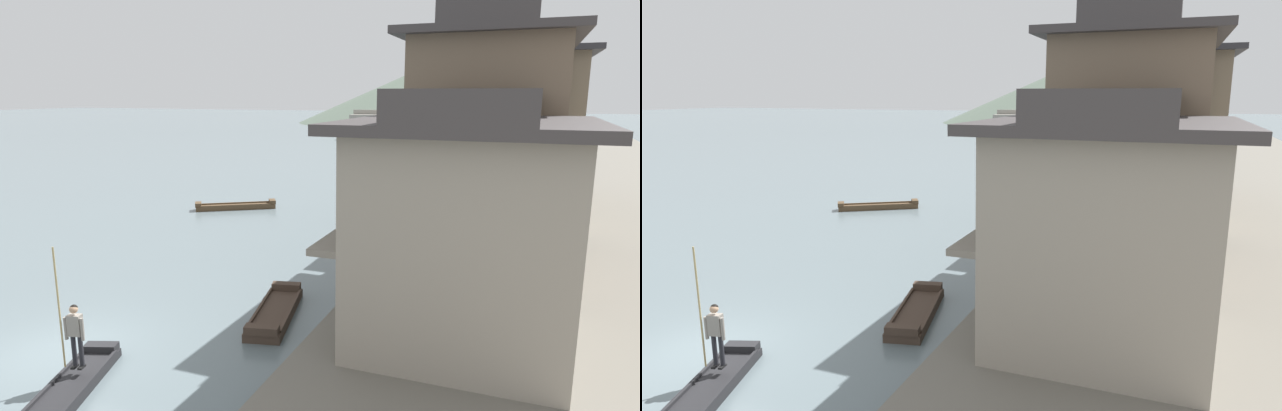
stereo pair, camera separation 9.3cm
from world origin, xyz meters
The scene contains 20 objects.
ground_plane centered at (0.00, 0.00, 0.00)m, with size 400.00×400.00×0.00m, color slate.
riverbank_right centered at (15.55, 30.00, 0.42)m, with size 18.00×110.00×0.84m, color #6B665B.
boat_foreground_poled centered at (1.97, -1.86, 0.13)m, with size 2.39×4.56×0.39m.
boatman_person centered at (1.66, -1.06, 1.40)m, with size 0.55×0.32×3.04m.
boat_moored_nearest centered at (4.23, 27.85, 0.23)m, with size 1.56×4.54×0.67m.
boat_moored_second centered at (4.41, 4.18, 0.17)m, with size 1.94×3.99×0.49m.
boat_moored_third centered at (4.61, 42.90, 0.25)m, with size 1.67×4.35×0.71m.
boat_moored_far centered at (-4.22, 58.50, 0.30)m, with size 1.80×3.60×0.76m.
boat_midriver_drifting centered at (4.18, 36.12, 0.28)m, with size 1.74×4.68×0.80m.
boat_midriver_upstream centered at (-4.93, 17.86, 0.16)m, with size 4.45×3.28×0.49m.
boat_upstream_distant centered at (4.80, 18.43, 0.14)m, with size 1.12×4.29×0.42m.
house_waterfront_nearest centered at (10.14, 3.27, 3.85)m, with size 6.00×6.45×6.14m.
house_waterfront_second centered at (10.05, 10.19, 5.14)m, with size 5.84×7.92×8.74m.
house_waterfront_tall centered at (10.63, 17.57, 5.15)m, with size 6.99×5.78×8.74m.
house_waterfront_narrow centered at (10.31, 24.23, 3.84)m, with size 6.34×7.70×6.14m.
mooring_post_dock_near centered at (6.90, 7.49, 1.31)m, with size 0.20×0.20×0.94m, color #473828.
mooring_post_dock_mid centered at (6.90, 14.05, 1.21)m, with size 0.20×0.20×0.73m, color #473828.
mooring_post_dock_far centered at (6.90, 22.18, 1.21)m, with size 0.20×0.20×0.73m, color #473828.
stone_bridge centered at (0.00, 69.57, 2.94)m, with size 28.74×2.40×4.45m.
hill_far_west centered at (-13.06, 121.20, 6.56)m, with size 60.09×60.09×13.13m, color #5B6B5B.
Camera 1 is at (11.46, -10.02, 6.89)m, focal length 30.13 mm.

